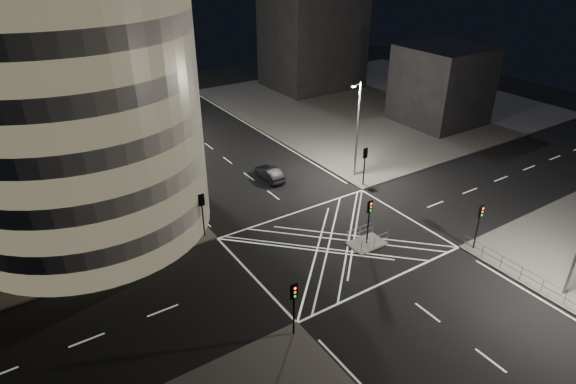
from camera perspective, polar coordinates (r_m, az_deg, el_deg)
ground at (r=40.46m, az=5.73°, el=-6.04°), size 120.00×120.00×0.00m
sidewalk_far_right at (r=76.45m, az=10.40°, el=10.45°), size 42.00×42.00×0.15m
central_island at (r=40.61m, az=9.28°, el=-6.03°), size 3.00×2.00×0.15m
building_right_far at (r=82.51m, az=2.89°, el=17.57°), size 14.00×12.00×15.00m
building_right_near at (r=68.60m, az=17.71°, el=12.01°), size 10.00×10.00×10.00m
building_far_end at (r=86.63m, az=-21.99°, el=17.11°), size 18.00×8.00×18.00m
tree_a at (r=40.84m, az=-13.73°, el=0.39°), size 4.13×4.13×6.41m
tree_b at (r=45.72m, az=-16.52°, el=4.23°), size 4.44×4.44×7.42m
tree_c at (r=51.15m, az=-18.64°, el=6.41°), size 4.76×4.76×7.57m
tree_d at (r=56.83m, az=-20.28°, el=7.75°), size 4.31×4.31×6.85m
tree_e at (r=62.63m, az=-21.61°, el=8.69°), size 3.96×3.96×6.02m
traffic_signal_fl at (r=40.10m, az=-10.15°, el=-1.81°), size 0.55×0.22×4.00m
traffic_signal_nl at (r=30.13m, az=0.70°, el=-12.68°), size 0.55×0.22×4.00m
traffic_signal_fr at (r=48.66m, az=9.10°, el=3.83°), size 0.55×0.22×4.00m
traffic_signal_nr at (r=40.83m, az=21.74°, el=-2.95°), size 0.55×0.22×4.00m
traffic_signal_island at (r=39.11m, az=9.60°, el=-2.58°), size 0.55×0.22×4.00m
street_lamp_left_near at (r=43.14m, az=-14.03°, el=3.90°), size 1.25×0.25×10.00m
street_lamp_left_far at (r=59.53m, az=-20.20°, el=9.69°), size 1.25×0.25×10.00m
street_lamp_right_far at (r=49.58m, az=8.20°, el=7.64°), size 1.25×0.25×10.00m
railing_near_right at (r=39.44m, az=26.89°, el=-9.18°), size 0.06×11.70×1.10m
railing_island_south at (r=39.73m, az=10.21°, el=-5.88°), size 2.80×0.06×1.10m
railing_island_north at (r=40.81m, az=8.52°, el=-4.73°), size 2.80×0.06×1.10m
sedan at (r=50.29m, az=-2.22°, el=2.22°), size 1.59×4.29×1.40m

